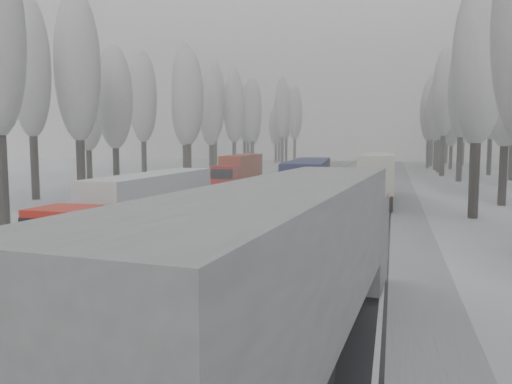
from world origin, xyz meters
The scene contains 52 objects.
ground centered at (0.00, 0.00, 0.00)m, with size 260.00×260.00×0.00m, color silver.
carriageway_right centered at (5.25, 30.00, 0.01)m, with size 7.50×200.00×0.03m, color black.
carriageway_left centered at (-5.25, 30.00, 0.01)m, with size 7.50×200.00×0.03m, color black.
median_slush centered at (0.00, 30.00, 0.02)m, with size 3.00×200.00×0.04m, color #A7ABAF.
shoulder_right centered at (10.20, 30.00, 0.02)m, with size 2.40×200.00×0.04m, color #A7ABAF.
shoulder_left centered at (-10.20, 30.00, 0.02)m, with size 2.40×200.00×0.04m, color #A7ABAF.
median_guardrail centered at (0.00, 29.99, 0.60)m, with size 0.12×200.00×0.76m.
tree_18 centered at (14.51, 27.03, 10.70)m, with size 3.60×3.60×16.58m.
tree_20 centered at (17.90, 35.17, 10.14)m, with size 3.60×3.60×15.71m.
tree_22 centered at (17.02, 45.60, 10.24)m, with size 3.60×3.60×15.86m.
tree_24 centered at (17.90, 51.02, 13.19)m, with size 3.60×3.60×20.49m.
tree_26 centered at (17.56, 61.27, 12.10)m, with size 3.60×3.60×18.78m.
tree_28 centered at (16.34, 71.95, 12.64)m, with size 3.60×3.60×19.62m.
tree_29 centered at (23.71, 75.95, 11.67)m, with size 3.60×3.60×18.11m.
tree_30 centered at (16.56, 81.70, 11.52)m, with size 3.60×3.60×17.86m.
tree_31 centered at (22.48, 85.70, 11.97)m, with size 3.60×3.60×18.58m.
tree_32 centered at (16.63, 89.21, 11.18)m, with size 3.60×3.60×17.33m.
tree_33 centered at (19.77, 93.21, 9.26)m, with size 3.60×3.60×14.33m.
tree_34 centered at (15.73, 96.32, 11.37)m, with size 3.60×3.60×17.63m.
tree_35 centered at (24.94, 100.32, 11.77)m, with size 3.60×3.60×18.25m.
tree_36 centered at (17.04, 106.16, 13.02)m, with size 3.60×3.60×20.23m.
tree_37 centered at (24.02, 110.16, 10.56)m, with size 3.60×3.60×16.37m.
tree_38 centered at (18.73, 116.73, 11.59)m, with size 3.60×3.60×17.97m.
tree_39 centered at (21.55, 120.73, 10.45)m, with size 3.60×3.60×16.19m.
tree_58 centered at (-15.13, 24.57, 11.10)m, with size 3.60×3.60×17.21m.
tree_59 centered at (-22.80, 28.57, 11.87)m, with size 3.60×3.60×18.41m.
tree_60 centered at (-17.75, 34.20, 9.59)m, with size 3.60×3.60×14.84m.
tree_61 centered at (-23.52, 38.20, 9.02)m, with size 3.60×3.60×13.95m.
tree_62 centered at (-13.94, 43.73, 10.36)m, with size 3.60×3.60×16.04m.
tree_63 centered at (-21.85, 47.73, 10.89)m, with size 3.60×3.60×16.88m.
tree_64 centered at (-18.26, 52.71, 9.96)m, with size 3.60×3.60×15.42m.
tree_65 centered at (-20.05, 56.71, 12.55)m, with size 3.60×3.60×19.48m.
tree_66 centered at (-18.16, 62.35, 9.84)m, with size 3.60×3.60×15.23m.
tree_67 centered at (-19.54, 66.35, 11.03)m, with size 3.60×3.60×17.09m.
tree_68 centered at (-16.58, 69.11, 10.75)m, with size 3.60×3.60×16.65m.
tree_69 centered at (-21.42, 73.11, 12.46)m, with size 3.60×3.60×19.35m.
tree_70 centered at (-16.33, 79.19, 11.03)m, with size 3.60×3.60×17.09m.
tree_71 centered at (-21.09, 83.19, 12.63)m, with size 3.60×3.60×19.61m.
tree_72 centered at (-18.93, 88.54, 9.76)m, with size 3.60×3.60×15.11m.
tree_73 centered at (-21.82, 92.54, 11.11)m, with size 3.60×3.60×17.22m.
tree_74 centered at (-15.07, 99.33, 12.67)m, with size 3.60×3.60×19.68m.
tree_75 centered at (-24.20, 103.33, 11.99)m, with size 3.60×3.60×18.60m.
tree_76 centered at (-14.05, 108.72, 11.95)m, with size 3.60×3.60×18.55m.
tree_77 centered at (-19.66, 112.72, 9.26)m, with size 3.60×3.60×14.32m.
tree_78 centered at (-17.56, 115.31, 12.59)m, with size 3.60×3.60×19.55m.
tree_79 centered at (-20.33, 119.31, 11.01)m, with size 3.60×3.60×17.07m.
truck_grey_tarp centered at (7.00, 1.13, 2.60)m, with size 4.00×17.48×4.45m.
truck_blue_box centered at (3.20, 25.81, 2.35)m, with size 3.74×15.82×4.03m.
truck_cream_box centered at (7.82, 35.05, 2.51)m, with size 2.69×16.79×4.30m.
box_truck_distant centered at (4.92, 83.83, 1.37)m, with size 2.43×7.28×2.69m.
truck_red_white centered at (-3.36, 12.98, 2.11)m, with size 2.39×14.17×3.62m.
truck_red_red centered at (-7.58, 43.42, 2.24)m, with size 3.39×15.05×3.83m.
Camera 1 is at (9.06, -10.26, 5.33)m, focal length 35.00 mm.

